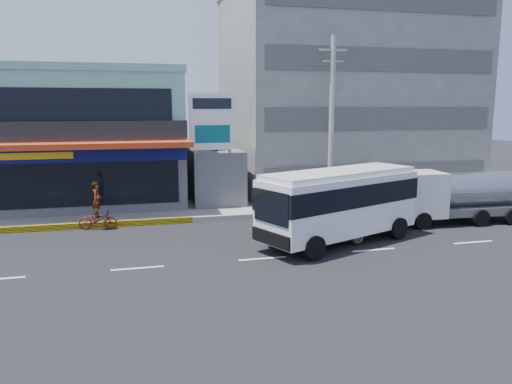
% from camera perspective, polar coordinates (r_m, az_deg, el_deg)
% --- Properties ---
extents(ground, '(120.00, 120.00, 0.00)m').
position_cam_1_polar(ground, '(20.61, 0.75, -7.62)').
color(ground, black).
rests_on(ground, ground).
extents(sidewalk, '(70.00, 5.00, 0.30)m').
position_cam_1_polar(sidewalk, '(30.82, 5.16, -1.48)').
color(sidewalk, gray).
rests_on(sidewalk, ground).
extents(shop_building, '(12.40, 11.70, 8.00)m').
position_cam_1_polar(shop_building, '(33.13, -19.34, 5.51)').
color(shop_building, '#48494D').
rests_on(shop_building, ground).
extents(concrete_building, '(16.00, 12.00, 14.00)m').
position_cam_1_polar(concrete_building, '(37.20, 9.87, 10.97)').
color(concrete_building, gray).
rests_on(concrete_building, ground).
extents(gap_structure, '(3.00, 6.00, 3.50)m').
position_cam_1_polar(gap_structure, '(31.72, -4.87, 1.78)').
color(gap_structure, '#48494D').
rests_on(gap_structure, ground).
extents(satellite_dish, '(1.50, 1.50, 0.15)m').
position_cam_1_polar(satellite_dish, '(30.53, -4.61, 4.91)').
color(satellite_dish, slate).
rests_on(satellite_dish, gap_structure).
extents(billboard, '(2.60, 0.18, 6.90)m').
position_cam_1_polar(billboard, '(28.59, -5.03, 7.29)').
color(billboard, gray).
rests_on(billboard, ground).
extents(utility_pole_near, '(1.60, 0.30, 10.00)m').
position_cam_1_polar(utility_pole_near, '(28.65, 8.63, 7.67)').
color(utility_pole_near, '#999993').
rests_on(utility_pole_near, ground).
extents(minibus, '(8.33, 5.45, 3.33)m').
position_cam_1_polar(minibus, '(22.81, 9.52, -0.89)').
color(minibus, silver).
rests_on(minibus, ground).
extents(sedan, '(5.15, 3.07, 1.64)m').
position_cam_1_polar(sedan, '(22.68, 7.12, -3.92)').
color(sedan, '#C3BD95').
rests_on(sedan, ground).
extents(tanker_truck, '(7.20, 2.61, 2.80)m').
position_cam_1_polar(tanker_truck, '(28.53, 22.06, -0.33)').
color(tanker_truck, silver).
rests_on(tanker_truck, ground).
extents(motorcycle_rider, '(1.97, 0.91, 2.43)m').
position_cam_1_polar(motorcycle_rider, '(26.40, -17.65, -2.39)').
color(motorcycle_rider, '#610D11').
rests_on(motorcycle_rider, ground).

